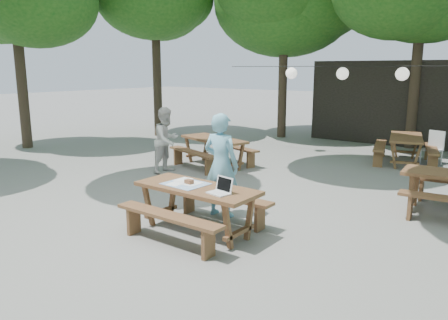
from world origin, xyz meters
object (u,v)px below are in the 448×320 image
Objects in this scene: main_picnic_table at (197,209)px; picnic_table_nw at (214,152)px; plastic_chair at (431,155)px; woman at (221,165)px; second_person at (167,140)px.

picnic_table_nw is (-2.75, 3.90, 0.00)m from main_picnic_table.
woman is at bearing -88.02° from plastic_chair.
plastic_chair is at bearing 56.07° from picnic_table_nw.
woman is 2.01× the size of plastic_chair.
second_person reaches higher than plastic_chair.
woman is 3.57m from second_person.
plastic_chair is at bearing -48.71° from second_person.
woman is at bearing -33.03° from picnic_table_nw.
picnic_table_nw is at bearing -26.09° from second_person.
main_picnic_table and picnic_table_nw have the same top height.
second_person is at bearing -117.32° from plastic_chair.
woman is (2.56, -3.03, 0.52)m from picnic_table_nw.
second_person is 7.10m from plastic_chair.
main_picnic_table is at bearing -132.34° from second_person.
woman is at bearing -123.47° from second_person.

